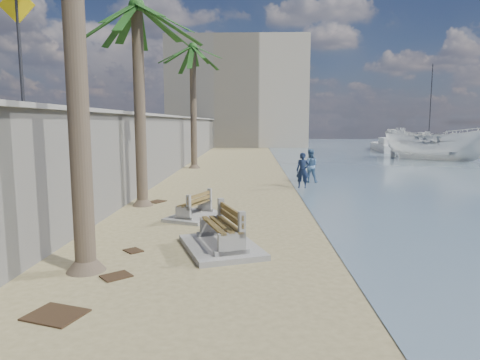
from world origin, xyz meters
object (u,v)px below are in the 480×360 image
object	(u,v)px
yacht_far	(389,148)
boat_cruiser	(436,142)
bench_far	(195,207)
sailboat_west	(428,143)
person_a	(303,168)
palm_back	(193,49)
person_b	(310,164)
bench_near	(221,232)
yacht_near	(443,148)
palm_mid	(137,9)

from	to	relation	value
yacht_far	boat_cruiser	bearing A→B (deg)	-172.27
bench_far	sailboat_west	bearing A→B (deg)	59.89
person_a	sailboat_west	distance (m)	43.16
palm_back	boat_cruiser	distance (m)	21.84
boat_cruiser	person_a	bearing A→B (deg)	175.47
bench_far	boat_cruiser	xyz separation A→B (m)	(17.53, 22.67, 1.16)
bench_far	boat_cruiser	bearing A→B (deg)	52.28
boat_cruiser	person_b	bearing A→B (deg)	173.06
palm_back	yacht_far	world-z (taller)	palm_back
person_a	yacht_far	xyz separation A→B (m)	(13.05, 28.05, -0.64)
yacht_far	sailboat_west	distance (m)	12.56
bench_near	person_a	distance (m)	10.77
yacht_near	bench_near	bearing A→B (deg)	164.22
bench_far	palm_mid	xyz separation A→B (m)	(-2.29, 2.11, 6.90)
palm_back	yacht_far	xyz separation A→B (m)	(19.55, 19.01, -7.74)
bench_near	sailboat_west	size ratio (longest dim) A/B	0.27
bench_far	sailboat_west	xyz separation A→B (m)	(25.66, 44.25, 0.01)
person_a	sailboat_west	world-z (taller)	sailboat_west
bench_far	sailboat_west	distance (m)	51.15
bench_far	sailboat_west	world-z (taller)	sailboat_west
palm_mid	person_b	distance (m)	11.66
person_a	yacht_near	size ratio (longest dim) A/B	0.20
palm_mid	yacht_near	size ratio (longest dim) A/B	0.83
person_a	sailboat_west	bearing A→B (deg)	73.64
boat_cruiser	bench_near	bearing A→B (deg)	-177.07
yacht_far	sailboat_west	size ratio (longest dim) A/B	0.90
palm_mid	boat_cruiser	distance (m)	29.13
bench_near	boat_cruiser	distance (m)	30.94
palm_back	person_b	bearing A→B (deg)	-44.78
palm_mid	person_a	world-z (taller)	palm_mid
yacht_far	palm_back	bearing A→B (deg)	141.46
yacht_near	sailboat_west	world-z (taller)	sailboat_west
bench_near	boat_cruiser	xyz separation A→B (m)	(16.39, 26.22, 1.07)
bench_near	yacht_near	distance (m)	43.30
sailboat_west	person_a	bearing A→B (deg)	-119.54
person_b	sailboat_west	size ratio (longest dim) A/B	0.18
boat_cruiser	bench_far	bearing A→B (deg)	177.22
yacht_far	person_b	bearing A→B (deg)	161.77
person_a	yacht_near	world-z (taller)	person_a
bench_near	sailboat_west	bearing A→B (deg)	62.84
bench_far	yacht_near	world-z (taller)	yacht_near
person_a	person_b	xyz separation A→B (m)	(0.61, 1.98, -0.01)
sailboat_west	person_b	bearing A→B (deg)	-120.16
person_a	boat_cruiser	xyz separation A→B (m)	(13.14, 15.96, 0.53)
person_a	bench_near	bearing A→B (deg)	-94.38
bench_far	yacht_far	distance (m)	38.89
palm_back	palm_mid	bearing A→B (deg)	-90.75
boat_cruiser	palm_mid	bearing A→B (deg)	170.98
bench_near	yacht_far	distance (m)	41.63
bench_near	boat_cruiser	world-z (taller)	boat_cruiser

